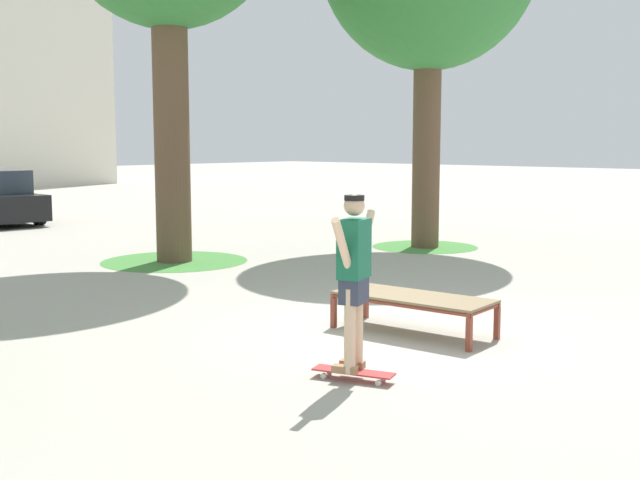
% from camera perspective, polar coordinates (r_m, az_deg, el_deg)
% --- Properties ---
extents(ground_plane, '(120.00, 120.00, 0.00)m').
position_cam_1_polar(ground_plane, '(9.59, 4.84, -6.70)').
color(ground_plane, '#B2AA9E').
extents(skate_box, '(0.91, 1.96, 0.46)m').
position_cam_1_polar(skate_box, '(9.54, 6.70, -4.24)').
color(skate_box, brown).
rests_on(skate_box, ground).
extents(skateboard, '(0.44, 0.82, 0.09)m').
position_cam_1_polar(skateboard, '(7.73, 2.41, -9.47)').
color(skateboard, '#B23333').
rests_on(skateboard, ground).
extents(skater, '(0.97, 0.41, 1.69)m').
position_cam_1_polar(skater, '(7.51, 2.44, -2.17)').
color(skater, beige).
rests_on(skater, skateboard).
extents(grass_patch_near_right, '(2.28, 2.28, 0.01)m').
position_cam_1_polar(grass_patch_near_right, '(17.44, 7.53, -0.48)').
color(grass_patch_near_right, '#47893D').
rests_on(grass_patch_near_right, ground).
extents(grass_patch_mid_back, '(2.78, 2.78, 0.01)m').
position_cam_1_polar(grass_patch_mid_back, '(15.48, -10.39, -1.49)').
color(grass_patch_mid_back, '#47893D').
rests_on(grass_patch_mid_back, ground).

